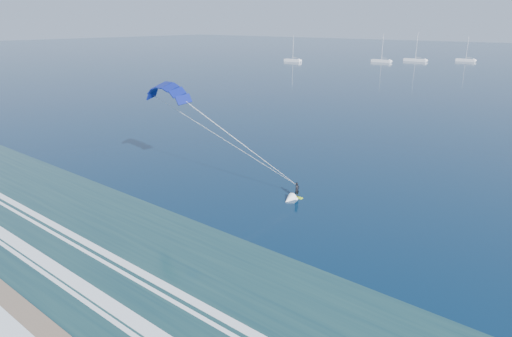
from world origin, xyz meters
The scene contains 5 objects.
kitesurfer_rig centered at (-1.98, 26.98, 6.91)m, with size 18.44×8.95×13.50m.
sailboat_0 centered at (-97.63, 174.46, 0.68)m, with size 8.83×2.40×12.00m.
sailboat_1 centered at (-63.71, 199.03, 0.69)m, with size 9.62×2.40×13.08m.
sailboat_2 centered at (-34.26, 229.06, 0.68)m, with size 8.81×2.40×11.86m.
sailboat_7 centered at (-53.26, 214.18, 0.69)m, with size 11.02×2.40×13.62m.
Camera 1 is at (31.79, -8.99, 18.98)m, focal length 32.00 mm.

